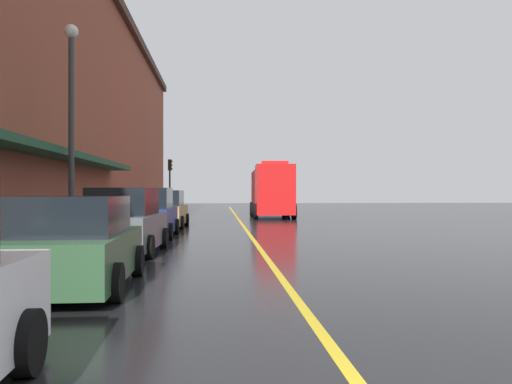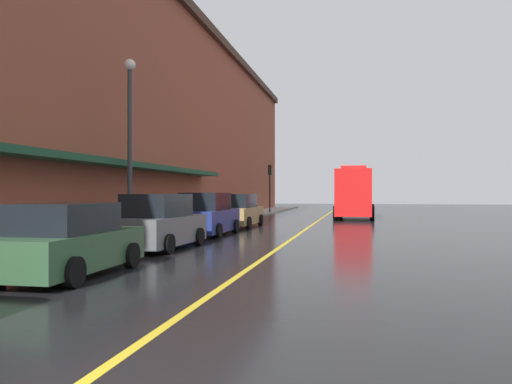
# 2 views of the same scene
# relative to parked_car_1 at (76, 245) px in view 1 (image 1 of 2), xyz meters

# --- Properties ---
(ground_plane) EXTENTS (112.00, 112.00, 0.00)m
(ground_plane) POSITION_rel_parked_car_1_xyz_m (3.85, 18.44, -0.79)
(ground_plane) COLOR black
(sidewalk_left) EXTENTS (2.40, 70.00, 0.15)m
(sidewalk_left) POSITION_rel_parked_car_1_xyz_m (-2.35, 18.44, -0.71)
(sidewalk_left) COLOR #ADA8A0
(sidewalk_left) RESTS_ON ground
(lane_center_stripe) EXTENTS (0.16, 70.00, 0.01)m
(lane_center_stripe) POSITION_rel_parked_car_1_xyz_m (3.85, 18.44, -0.79)
(lane_center_stripe) COLOR gold
(lane_center_stripe) RESTS_ON ground
(brick_building_left) EXTENTS (10.68, 64.00, 13.47)m
(brick_building_left) POSITION_rel_parked_car_1_xyz_m (-8.30, 17.44, 5.96)
(brick_building_left) COLOR brown
(brick_building_left) RESTS_ON ground
(parked_car_1) EXTENTS (2.12, 4.40, 1.68)m
(parked_car_1) POSITION_rel_parked_car_1_xyz_m (0.00, 0.00, 0.00)
(parked_car_1) COLOR #2D5133
(parked_car_1) RESTS_ON ground
(parked_car_2) EXTENTS (2.16, 4.40, 1.88)m
(parked_car_2) POSITION_rel_parked_car_1_xyz_m (-0.09, 5.54, 0.08)
(parked_car_2) COLOR #595B60
(parked_car_2) RESTS_ON ground
(parked_car_3) EXTENTS (2.09, 4.66, 1.92)m
(parked_car_3) POSITION_rel_parked_car_1_xyz_m (-0.14, 11.06, 0.10)
(parked_car_3) COLOR navy
(parked_car_3) RESTS_ON ground
(parked_car_4) EXTENTS (2.16, 4.71, 1.84)m
(parked_car_4) POSITION_rel_parked_car_1_xyz_m (-0.06, 16.69, 0.07)
(parked_car_4) COLOR #A5844C
(parked_car_4) RESTS_ON ground
(fire_truck) EXTENTS (2.95, 8.78, 3.77)m
(fire_truck) POSITION_rel_parked_car_1_xyz_m (6.28, 27.41, 1.01)
(fire_truck) COLOR red
(fire_truck) RESTS_ON ground
(parking_meter_1) EXTENTS (0.14, 0.18, 1.33)m
(parking_meter_1) POSITION_rel_parked_car_1_xyz_m (-1.50, 17.01, 0.27)
(parking_meter_1) COLOR #4C4C51
(parking_meter_1) RESTS_ON sidewalk_left
(parking_meter_2) EXTENTS (0.14, 0.18, 1.33)m
(parking_meter_2) POSITION_rel_parked_car_1_xyz_m (-1.50, 4.28, 0.27)
(parking_meter_2) COLOR #4C4C51
(parking_meter_2) RESTS_ON sidewalk_left
(street_lamp_left) EXTENTS (0.44, 0.44, 6.94)m
(street_lamp_left) POSITION_rel_parked_car_1_xyz_m (-2.10, 7.39, 3.61)
(street_lamp_left) COLOR #33383D
(street_lamp_left) RESTS_ON sidewalk_left
(traffic_light_near) EXTENTS (0.38, 0.36, 4.30)m
(traffic_light_near) POSITION_rel_parked_car_1_xyz_m (-1.44, 34.26, 2.37)
(traffic_light_near) COLOR #232326
(traffic_light_near) RESTS_ON sidewalk_left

